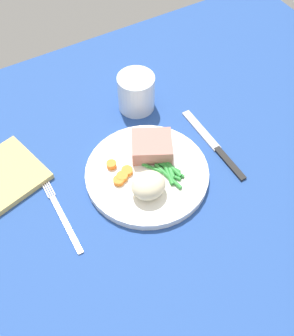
# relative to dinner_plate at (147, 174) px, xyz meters

# --- Properties ---
(dining_table) EXTENTS (1.20, 0.90, 0.02)m
(dining_table) POSITION_rel_dinner_plate_xyz_m (0.02, -0.01, -0.02)
(dining_table) COLOR #234793
(dining_table) RESTS_ON ground
(dinner_plate) EXTENTS (0.23, 0.23, 0.02)m
(dinner_plate) POSITION_rel_dinner_plate_xyz_m (0.00, 0.00, 0.00)
(dinner_plate) COLOR white
(dinner_plate) RESTS_ON dining_table
(meat_portion) EXTENTS (0.10, 0.10, 0.03)m
(meat_portion) POSITION_rel_dinner_plate_xyz_m (0.03, 0.04, 0.02)
(meat_portion) COLOR #B2756B
(meat_portion) RESTS_ON dinner_plate
(mashed_potatoes) EXTENTS (0.06, 0.06, 0.04)m
(mashed_potatoes) POSITION_rel_dinner_plate_xyz_m (-0.02, -0.04, 0.03)
(mashed_potatoes) COLOR beige
(mashed_potatoes) RESTS_ON dinner_plate
(carrot_slices) EXTENTS (0.04, 0.06, 0.01)m
(carrot_slices) POSITION_rel_dinner_plate_xyz_m (-0.05, 0.02, 0.01)
(carrot_slices) COLOR orange
(carrot_slices) RESTS_ON dinner_plate
(green_beans) EXTENTS (0.06, 0.09, 0.01)m
(green_beans) POSITION_rel_dinner_plate_xyz_m (0.04, -0.02, 0.01)
(green_beans) COLOR #2D8C38
(green_beans) RESTS_ON dinner_plate
(fork) EXTENTS (0.01, 0.17, 0.00)m
(fork) POSITION_rel_dinner_plate_xyz_m (-0.18, -0.00, -0.01)
(fork) COLOR silver
(fork) RESTS_ON dining_table
(knife) EXTENTS (0.02, 0.21, 0.01)m
(knife) POSITION_rel_dinner_plate_xyz_m (0.16, -0.00, -0.01)
(knife) COLOR black
(knife) RESTS_ON dining_table
(water_glass) EXTENTS (0.08, 0.08, 0.08)m
(water_glass) POSITION_rel_dinner_plate_xyz_m (0.07, 0.17, 0.03)
(water_glass) COLOR silver
(water_glass) RESTS_ON dining_table
(napkin) EXTENTS (0.16, 0.16, 0.01)m
(napkin) POSITION_rel_dinner_plate_xyz_m (-0.23, 0.13, -0.00)
(napkin) COLOR #DBBC6B
(napkin) RESTS_ON dining_table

